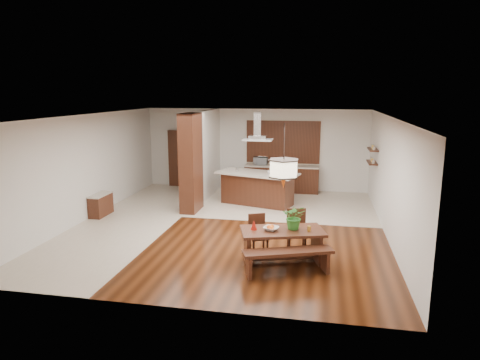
% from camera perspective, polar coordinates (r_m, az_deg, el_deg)
% --- Properties ---
extents(room_shell, '(9.00, 9.04, 2.92)m').
position_cam_1_polar(room_shell, '(11.03, -1.53, 4.19)').
color(room_shell, '#321609').
rests_on(room_shell, ground).
extents(tile_hallway, '(2.50, 9.00, 0.01)m').
position_cam_1_polar(tile_hallway, '(12.35, -14.10, -5.12)').
color(tile_hallway, beige).
rests_on(tile_hallway, ground).
extents(tile_kitchen, '(5.50, 4.00, 0.01)m').
position_cam_1_polar(tile_kitchen, '(13.68, 5.90, -3.16)').
color(tile_kitchen, beige).
rests_on(tile_kitchen, ground).
extents(soffit_band, '(8.00, 9.00, 0.02)m').
position_cam_1_polar(soffit_band, '(10.95, -1.56, 8.46)').
color(soffit_band, '#412310').
rests_on(soffit_band, room_shell).
extents(partition_pier, '(0.45, 1.00, 2.90)m').
position_cam_1_polar(partition_pier, '(12.63, -6.57, 2.28)').
color(partition_pier, black).
rests_on(partition_pier, ground).
extents(partition_stub, '(0.18, 2.40, 2.90)m').
position_cam_1_polar(partition_stub, '(14.62, -4.11, 3.61)').
color(partition_stub, silver).
rests_on(partition_stub, ground).
extents(hallway_console, '(0.37, 0.88, 0.63)m').
position_cam_1_polar(hallway_console, '(12.91, -18.08, -3.19)').
color(hallway_console, black).
rests_on(hallway_console, ground).
extents(hallway_doorway, '(1.10, 0.20, 2.10)m').
position_cam_1_polar(hallway_doorway, '(16.09, -7.56, 2.85)').
color(hallway_doorway, black).
rests_on(hallway_doorway, ground).
extents(rear_counter, '(2.60, 0.62, 0.95)m').
position_cam_1_polar(rear_counter, '(15.25, 5.57, 0.21)').
color(rear_counter, black).
rests_on(rear_counter, ground).
extents(kitchen_window, '(2.60, 0.08, 1.50)m').
position_cam_1_polar(kitchen_window, '(15.30, 5.76, 5.08)').
color(kitchen_window, olive).
rests_on(kitchen_window, room_shell).
extents(shelf_lower, '(0.26, 0.90, 0.04)m').
position_cam_1_polar(shelf_lower, '(13.53, 17.19, 2.24)').
color(shelf_lower, black).
rests_on(shelf_lower, room_shell).
extents(shelf_upper, '(0.26, 0.90, 0.04)m').
position_cam_1_polar(shelf_upper, '(13.47, 17.30, 3.92)').
color(shelf_upper, black).
rests_on(shelf_upper, room_shell).
extents(dining_table, '(1.86, 1.28, 0.71)m').
position_cam_1_polar(dining_table, '(8.99, 5.65, -7.75)').
color(dining_table, black).
rests_on(dining_table, ground).
extents(dining_bench, '(1.79, 0.98, 0.50)m').
position_cam_1_polar(dining_bench, '(8.53, 6.39, -10.83)').
color(dining_bench, black).
rests_on(dining_bench, ground).
extents(dining_chair_left, '(0.51, 0.51, 0.87)m').
position_cam_1_polar(dining_chair_left, '(9.44, 2.50, -7.29)').
color(dining_chair_left, black).
rests_on(dining_chair_left, ground).
extents(dining_chair_right, '(0.49, 0.49, 0.96)m').
position_cam_1_polar(dining_chair_right, '(9.57, 7.58, -6.84)').
color(dining_chair_right, black).
rests_on(dining_chair_right, ground).
extents(pendant_lantern, '(0.64, 0.64, 1.31)m').
position_cam_1_polar(pendant_lantern, '(8.57, 5.88, 3.19)').
color(pendant_lantern, '#FFE8C3').
rests_on(pendant_lantern, room_shell).
extents(foliage_plant, '(0.48, 0.42, 0.52)m').
position_cam_1_polar(foliage_plant, '(8.93, 7.28, -4.90)').
color(foliage_plant, '#2D7627').
rests_on(foliage_plant, dining_table).
extents(fruit_bowl, '(0.38, 0.38, 0.08)m').
position_cam_1_polar(fruit_bowl, '(8.87, 4.17, -6.47)').
color(fruit_bowl, beige).
rests_on(fruit_bowl, dining_table).
extents(napkin_cone, '(0.13, 0.13, 0.20)m').
position_cam_1_polar(napkin_cone, '(8.87, 1.86, -6.00)').
color(napkin_cone, '#A0150B').
rests_on(napkin_cone, dining_table).
extents(gold_ornament, '(0.09, 0.09, 0.11)m').
position_cam_1_polar(gold_ornament, '(8.91, 9.20, -6.41)').
color(gold_ornament, gold).
rests_on(gold_ornament, dining_table).
extents(kitchen_island, '(2.70, 1.74, 1.03)m').
position_cam_1_polar(kitchen_island, '(13.46, 2.32, -1.07)').
color(kitchen_island, black).
rests_on(kitchen_island, ground).
extents(range_hood, '(0.90, 0.55, 0.87)m').
position_cam_1_polar(range_hood, '(13.17, 2.39, 7.18)').
color(range_hood, silver).
rests_on(range_hood, room_shell).
extents(island_cup, '(0.13, 0.13, 0.09)m').
position_cam_1_polar(island_cup, '(13.16, 3.91, 1.06)').
color(island_cup, silver).
rests_on(island_cup, kitchen_island).
extents(microwave, '(0.50, 0.36, 0.27)m').
position_cam_1_polar(microwave, '(15.25, 2.78, 2.58)').
color(microwave, silver).
rests_on(microwave, rear_counter).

